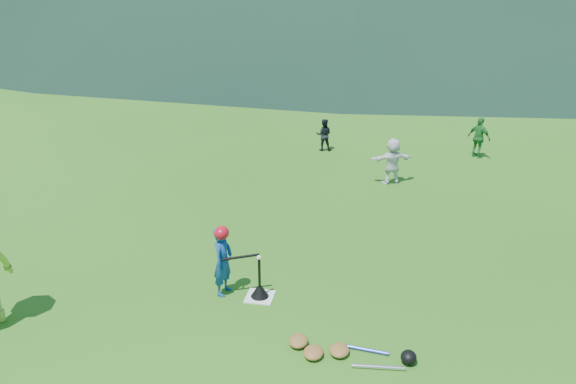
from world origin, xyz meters
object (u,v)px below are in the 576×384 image
object	(u,v)px
home_plate	(260,297)
fielder_d	(392,161)
batting_tee	(260,290)
fielder_c	(479,138)
batter_child	(223,261)
equipment_pile	(339,351)
fielder_b	(324,135)

from	to	relation	value
home_plate	fielder_d	size ratio (longest dim) A/B	0.38
home_plate	batting_tee	size ratio (longest dim) A/B	0.66
fielder_c	batting_tee	world-z (taller)	fielder_c
batter_child	fielder_c	xyz separation A→B (m)	(5.04, 8.42, -0.00)
fielder_c	equipment_pile	distance (m)	10.15
equipment_pile	home_plate	bearing A→B (deg)	139.23
fielder_b	fielder_d	distance (m)	3.22
batter_child	batting_tee	world-z (taller)	batter_child
fielder_c	equipment_pile	size ratio (longest dim) A/B	0.65
batter_child	equipment_pile	bearing A→B (deg)	-110.75
fielder_b	fielder_d	world-z (taller)	fielder_d
home_plate	batter_child	world-z (taller)	batter_child
home_plate	fielder_d	distance (m)	6.20
home_plate	batting_tee	bearing A→B (deg)	0.00
home_plate	fielder_b	size ratio (longest dim) A/B	0.47
fielder_d	equipment_pile	world-z (taller)	fielder_d
batter_child	fielder_c	distance (m)	9.81
equipment_pile	fielder_c	bearing A→B (deg)	72.85
batter_child	fielder_c	size ratio (longest dim) A/B	1.01
fielder_c	fielder_b	bearing A→B (deg)	39.89
home_plate	fielder_d	world-z (taller)	fielder_d
fielder_b	fielder_c	xyz separation A→B (m)	(4.44, 0.12, 0.11)
fielder_c	equipment_pile	bearing A→B (deg)	111.14
batter_child	fielder_d	world-z (taller)	batter_child
batting_tee	batter_child	bearing A→B (deg)	177.44
fielder_d	equipment_pile	bearing A→B (deg)	62.46
batter_child	fielder_b	distance (m)	8.32
fielder_d	batting_tee	xyz separation A→B (m)	(-2.03, -5.84, -0.46)
batter_child	fielder_d	size ratio (longest dim) A/B	1.00
fielder_c	batting_tee	bearing A→B (deg)	100.61
fielder_b	fielder_c	world-z (taller)	fielder_c
batter_child	batting_tee	xyz separation A→B (m)	(0.62, -0.03, -0.46)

